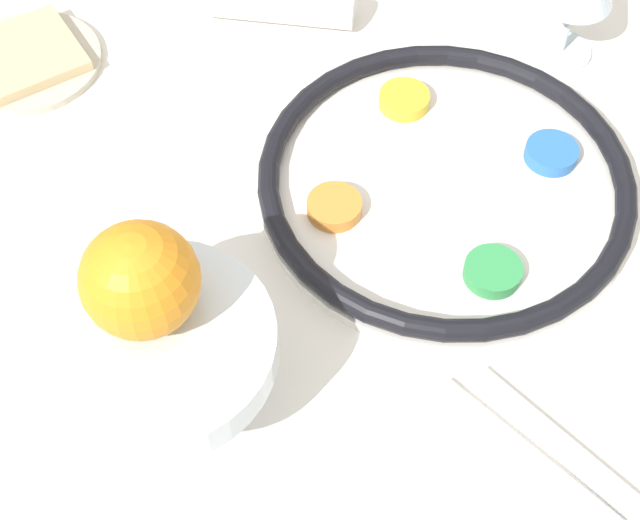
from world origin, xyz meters
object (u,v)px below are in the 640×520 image
Objects in this scene: seder_plate at (445,181)px; napkin_roll at (282,4)px; orange_fruit at (140,280)px; bread_plate at (26,59)px; fruit_stand at (162,353)px.

napkin_roll is (0.08, -0.28, 0.01)m from seder_plate.
orange_fruit is at bearing 21.61° from seder_plate.
orange_fruit is at bearing 61.87° from napkin_roll.
bread_plate is at bearing -2.32° from napkin_roll.
orange_fruit is at bearing -86.65° from fruit_stand.
seder_plate reaches higher than bread_plate.
fruit_stand is 0.44m from bread_plate.
orange_fruit is 0.55× the size of bread_plate.
fruit_stand is at bearing 98.85° from bread_plate.
seder_plate is 0.29m from napkin_roll.
napkin_roll is at bearing -74.61° from seder_plate.
fruit_stand reaches higher than seder_plate.
fruit_stand is 2.04× the size of orange_fruit.
orange_fruit reaches higher than fruit_stand.
orange_fruit reaches higher than napkin_roll.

